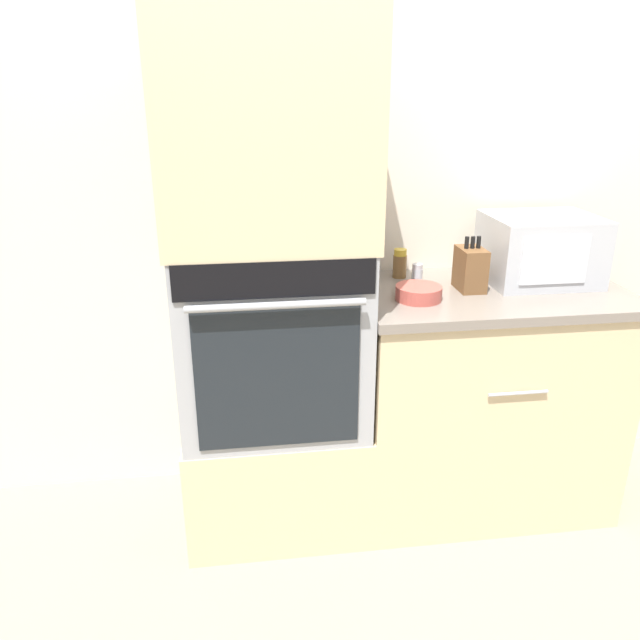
{
  "coord_description": "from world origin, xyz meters",
  "views": [
    {
      "loc": [
        -0.46,
        -1.86,
        1.68
      ],
      "look_at": [
        -0.18,
        0.21,
        0.88
      ],
      "focal_mm": 35.0,
      "sensor_mm": 36.0,
      "label": 1
    }
  ],
  "objects_px": {
    "condiment_jar_near": "(400,264)",
    "microwave": "(540,249)",
    "bowl": "(419,293)",
    "condiment_jar_mid": "(469,270)",
    "wall_oven": "(272,330)",
    "knife_block": "(470,269)",
    "condiment_jar_far": "(417,275)"
  },
  "relations": [
    {
      "from": "wall_oven",
      "to": "condiment_jar_near",
      "type": "bearing_deg",
      "value": 20.64
    },
    {
      "from": "condiment_jar_near",
      "to": "condiment_jar_mid",
      "type": "distance_m",
      "value": 0.28
    },
    {
      "from": "condiment_jar_far",
      "to": "knife_block",
      "type": "bearing_deg",
      "value": -25.28
    },
    {
      "from": "microwave",
      "to": "knife_block",
      "type": "distance_m",
      "value": 0.32
    },
    {
      "from": "wall_oven",
      "to": "condiment_jar_near",
      "type": "distance_m",
      "value": 0.6
    },
    {
      "from": "bowl",
      "to": "condiment_jar_mid",
      "type": "height_order",
      "value": "condiment_jar_mid"
    },
    {
      "from": "wall_oven",
      "to": "knife_block",
      "type": "bearing_deg",
      "value": 0.86
    },
    {
      "from": "knife_block",
      "to": "condiment_jar_mid",
      "type": "height_order",
      "value": "knife_block"
    },
    {
      "from": "bowl",
      "to": "condiment_jar_near",
      "type": "height_order",
      "value": "condiment_jar_near"
    },
    {
      "from": "condiment_jar_far",
      "to": "condiment_jar_near",
      "type": "bearing_deg",
      "value": 111.92
    },
    {
      "from": "knife_block",
      "to": "condiment_jar_near",
      "type": "bearing_deg",
      "value": 139.55
    },
    {
      "from": "condiment_jar_mid",
      "to": "wall_oven",
      "type": "bearing_deg",
      "value": -168.35
    },
    {
      "from": "wall_oven",
      "to": "condiment_jar_far",
      "type": "distance_m",
      "value": 0.61
    },
    {
      "from": "bowl",
      "to": "condiment_jar_near",
      "type": "bearing_deg",
      "value": 89.76
    },
    {
      "from": "wall_oven",
      "to": "bowl",
      "type": "relative_size",
      "value": 4.12
    },
    {
      "from": "microwave",
      "to": "knife_block",
      "type": "xyz_separation_m",
      "value": [
        -0.31,
        -0.07,
        -0.05
      ]
    },
    {
      "from": "knife_block",
      "to": "bowl",
      "type": "height_order",
      "value": "knife_block"
    },
    {
      "from": "condiment_jar_mid",
      "to": "condiment_jar_near",
      "type": "bearing_deg",
      "value": 173.13
    },
    {
      "from": "condiment_jar_near",
      "to": "microwave",
      "type": "bearing_deg",
      "value": -12.91
    },
    {
      "from": "wall_oven",
      "to": "condiment_jar_mid",
      "type": "bearing_deg",
      "value": 11.65
    },
    {
      "from": "wall_oven",
      "to": "condiment_jar_far",
      "type": "xyz_separation_m",
      "value": [
        0.58,
        0.1,
        0.16
      ]
    },
    {
      "from": "condiment_jar_mid",
      "to": "microwave",
      "type": "bearing_deg",
      "value": -19.33
    },
    {
      "from": "microwave",
      "to": "bowl",
      "type": "xyz_separation_m",
      "value": [
        -0.53,
        -0.16,
        -0.1
      ]
    },
    {
      "from": "wall_oven",
      "to": "knife_block",
      "type": "distance_m",
      "value": 0.79
    },
    {
      "from": "knife_block",
      "to": "condiment_jar_mid",
      "type": "relative_size",
      "value": 3.39
    },
    {
      "from": "microwave",
      "to": "condiment_jar_near",
      "type": "distance_m",
      "value": 0.55
    },
    {
      "from": "knife_block",
      "to": "condiment_jar_far",
      "type": "relative_size",
      "value": 2.48
    },
    {
      "from": "microwave",
      "to": "bowl",
      "type": "relative_size",
      "value": 2.46
    },
    {
      "from": "microwave",
      "to": "knife_block",
      "type": "relative_size",
      "value": 2.01
    },
    {
      "from": "wall_oven",
      "to": "microwave",
      "type": "height_order",
      "value": "microwave"
    },
    {
      "from": "condiment_jar_near",
      "to": "condiment_jar_mid",
      "type": "relative_size",
      "value": 1.92
    },
    {
      "from": "bowl",
      "to": "condiment_jar_far",
      "type": "height_order",
      "value": "condiment_jar_far"
    }
  ]
}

